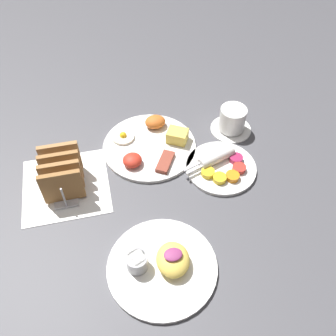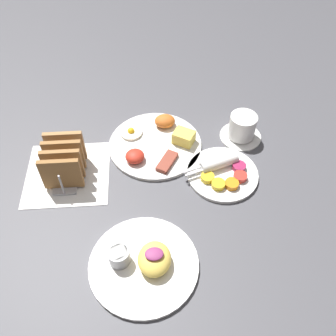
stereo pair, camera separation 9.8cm
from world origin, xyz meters
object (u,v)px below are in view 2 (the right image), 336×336
plate_breakfast (156,142)px  plate_condiments (222,172)px  plate_foreground (145,262)px  toast_rack (64,161)px  coffee_cup (242,128)px

plate_breakfast → plate_condiments: plate_breakfast is taller
plate_breakfast → plate_foreground: plate_foreground is taller
plate_condiments → plate_foreground: bearing=-130.9°
plate_foreground → toast_rack: toast_rack is taller
plate_condiments → plate_foreground: 0.33m
plate_condiments → coffee_cup: coffee_cup is taller
plate_condiments → coffee_cup: 0.16m
plate_condiments → plate_foreground: size_ratio=0.83×
toast_rack → coffee_cup: bearing=12.4°
plate_condiments → toast_rack: bearing=175.4°
plate_condiments → toast_rack: toast_rack is taller
plate_breakfast → toast_rack: (-0.24, -0.09, 0.04)m
toast_rack → coffee_cup: (0.49, 0.11, -0.02)m
plate_condiments → plate_foreground: (-0.21, -0.25, 0.00)m
toast_rack → coffee_cup: 0.50m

